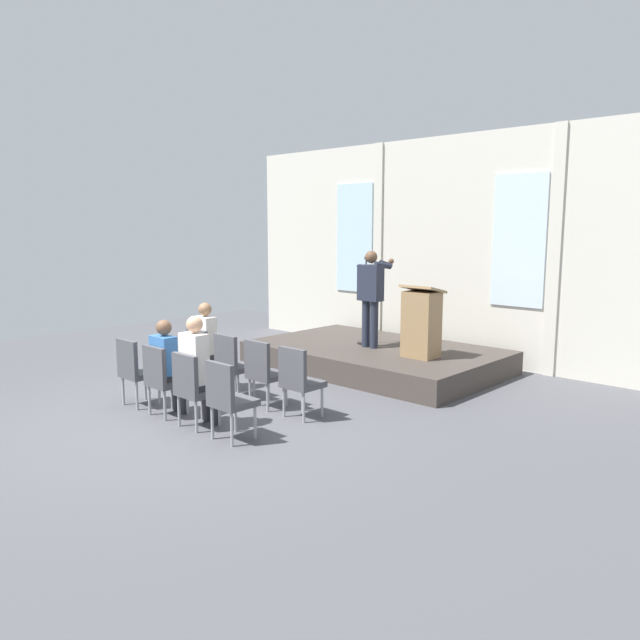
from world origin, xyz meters
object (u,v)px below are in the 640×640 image
speaker (371,292)px  chair_r0_c2 (263,370)px  chair_r1_c3 (228,396)px  chair_r1_c1 (162,376)px  audience_r0_c0 (208,341)px  chair_r1_c0 (135,368)px  audience_r1_c1 (168,362)px  chair_r1_c2 (193,385)px  audience_r1_c2 (198,366)px  lectern (421,323)px  chair_r0_c1 (232,362)px  mic_stand (365,325)px  chair_r0_c3 (299,378)px  chair_r0_c0 (204,355)px

speaker → chair_r0_c2: size_ratio=1.76×
chair_r1_c3 → chair_r1_c1: bearing=180.0°
audience_r0_c0 → chair_r1_c0: size_ratio=1.42×
audience_r0_c0 → audience_r1_c1: size_ratio=1.05×
audience_r0_c0 → chair_r1_c2: size_ratio=1.42×
chair_r1_c2 → audience_r1_c2: bearing=90.0°
lectern → audience_r1_c1: lectern is taller
chair_r0_c1 → chair_r1_c0: (-0.68, -1.14, 0.00)m
mic_stand → chair_r1_c3: size_ratio=1.65×
speaker → chair_r1_c1: 4.01m
lectern → chair_r0_c1: (-1.41, -2.68, -0.41)m
audience_r0_c0 → audience_r1_c1: (0.68, -1.14, -0.03)m
mic_stand → chair_r0_c1: (-0.06, -2.96, -0.19)m
speaker → chair_r0_c3: 3.06m
audience_r0_c0 → chair_r1_c0: bearing=-90.0°
lectern → chair_r1_c2: (-0.74, -3.83, -0.41)m
speaker → chair_r1_c2: 4.01m
chair_r1_c0 → chair_r1_c1: 0.68m
lectern → chair_r1_c1: (-1.41, -3.83, -0.41)m
mic_stand → speaker: bearing=-35.8°
mic_stand → chair_r0_c2: bearing=-78.2°
lectern → chair_r0_c0: 3.42m
chair_r0_c0 → chair_r1_c0: bearing=-90.0°
mic_stand → audience_r1_c1: size_ratio=1.22×
chair_r0_c2 → chair_r1_c0: 1.77m
audience_r0_c0 → chair_r0_c2: size_ratio=1.42×
audience_r0_c0 → audience_r1_c1: bearing=-59.4°
chair_r1_c2 → chair_r1_c3: same height
chair_r1_c0 → chair_r1_c1: size_ratio=1.00×
speaker → audience_r0_c0: size_ratio=1.25×
chair_r1_c1 → chair_r0_c0: bearing=120.6°
chair_r0_c1 → chair_r1_c3: (1.35, -1.14, 0.00)m
chair_r0_c2 → chair_r1_c3: 1.33m
speaker → chair_r0_c3: speaker is taller
chair_r0_c0 → chair_r0_c2: (1.35, 0.00, 0.00)m
audience_r0_c0 → chair_r1_c0: (-0.00, -1.22, -0.20)m
chair_r0_c0 → audience_r1_c1: (0.68, -1.06, 0.17)m
mic_stand → chair_r0_c3: size_ratio=1.65×
lectern → chair_r1_c2: bearing=-100.9°
chair_r0_c2 → chair_r1_c3: same height
chair_r0_c0 → chair_r1_c0: (0.00, -1.14, 0.00)m
chair_r1_c0 → chair_r1_c2: 1.35m
chair_r0_c3 → chair_r1_c0: size_ratio=1.00×
audience_r0_c0 → chair_r1_c3: bearing=-31.2°
audience_r1_c1 → chair_r0_c2: bearing=57.5°
lectern → chair_r1_c2: lectern is taller
lectern → audience_r1_c1: size_ratio=0.91×
speaker → chair_r1_c0: size_ratio=1.76×
speaker → chair_r0_c0: bearing=-109.9°
chair_r0_c3 → chair_r0_c1: bearing=180.0°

